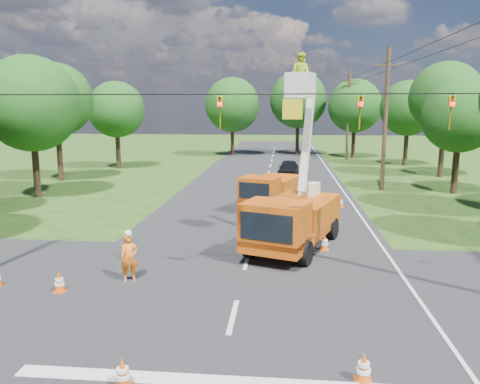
# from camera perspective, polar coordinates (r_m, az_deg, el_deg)

# --- Properties ---
(ground) EXTENTS (140.00, 140.00, 0.00)m
(ground) POSITION_cam_1_polar(r_m,az_deg,el_deg) (32.92, 2.93, -0.06)
(ground) COLOR #1F4615
(ground) RESTS_ON ground
(road_main) EXTENTS (12.00, 100.00, 0.06)m
(road_main) POSITION_cam_1_polar(r_m,az_deg,el_deg) (32.92, 2.93, -0.06)
(road_main) COLOR black
(road_main) RESTS_ON ground
(road_cross) EXTENTS (56.00, 10.00, 0.07)m
(road_cross) POSITION_cam_1_polar(r_m,az_deg,el_deg) (15.58, -0.05, -11.98)
(road_cross) COLOR black
(road_cross) RESTS_ON ground
(stop_bar) EXTENTS (9.00, 0.45, 0.02)m
(stop_bar) POSITION_cam_1_polar(r_m,az_deg,el_deg) (10.98, -2.83, -22.26)
(stop_bar) COLOR silver
(stop_bar) RESTS_ON ground
(edge_line) EXTENTS (0.12, 90.00, 0.02)m
(edge_line) POSITION_cam_1_polar(r_m,az_deg,el_deg) (33.16, 12.64, -0.22)
(edge_line) COLOR silver
(edge_line) RESTS_ON ground
(bucket_truck) EXTENTS (4.39, 6.82, 8.09)m
(bucket_truck) POSITION_cam_1_polar(r_m,az_deg,el_deg) (19.62, 6.55, -2.17)
(bucket_truck) COLOR #C1540D
(bucket_truck) RESTS_ON ground
(second_truck) EXTENTS (3.74, 5.94, 2.09)m
(second_truck) POSITION_cam_1_polar(r_m,az_deg,el_deg) (27.75, 3.74, 0.27)
(second_truck) COLOR #C1540D
(second_truck) RESTS_ON ground
(ground_worker) EXTENTS (0.72, 0.60, 1.69)m
(ground_worker) POSITION_cam_1_polar(r_m,az_deg,el_deg) (16.54, -13.35, -7.83)
(ground_worker) COLOR orange
(ground_worker) RESTS_ON ground
(distant_car) EXTENTS (2.01, 4.22, 1.39)m
(distant_car) POSITION_cam_1_polar(r_m,az_deg,el_deg) (40.81, 5.92, 2.90)
(distant_car) COLOR black
(distant_car) RESTS_ON ground
(traffic_cone_0) EXTENTS (0.38, 0.38, 0.71)m
(traffic_cone_0) POSITION_cam_1_polar(r_m,az_deg,el_deg) (10.90, -14.12, -20.64)
(traffic_cone_0) COLOR #DA4F0B
(traffic_cone_0) RESTS_ON ground
(traffic_cone_1) EXTENTS (0.38, 0.38, 0.71)m
(traffic_cone_1) POSITION_cam_1_polar(r_m,az_deg,el_deg) (11.13, 14.84, -19.98)
(traffic_cone_1) COLOR #DA4F0B
(traffic_cone_1) RESTS_ON ground
(traffic_cone_2) EXTENTS (0.38, 0.38, 0.71)m
(traffic_cone_2) POSITION_cam_1_polar(r_m,az_deg,el_deg) (20.43, 8.56, -5.58)
(traffic_cone_2) COLOR #DA4F0B
(traffic_cone_2) RESTS_ON ground
(traffic_cone_3) EXTENTS (0.38, 0.38, 0.71)m
(traffic_cone_3) POSITION_cam_1_polar(r_m,az_deg,el_deg) (23.40, 6.24, -3.49)
(traffic_cone_3) COLOR #DA4F0B
(traffic_cone_3) RESTS_ON ground
(traffic_cone_4) EXTENTS (0.38, 0.38, 0.71)m
(traffic_cone_4) POSITION_cam_1_polar(r_m,az_deg,el_deg) (16.42, -21.16, -10.19)
(traffic_cone_4) COLOR #DA4F0B
(traffic_cone_4) RESTS_ON ground
(traffic_cone_7) EXTENTS (0.38, 0.38, 0.71)m
(traffic_cone_7) POSITION_cam_1_polar(r_m,az_deg,el_deg) (28.49, 12.16, -1.17)
(traffic_cone_7) COLOR #DA4F0B
(traffic_cone_7) RESTS_ON ground
(traffic_cone_8) EXTENTS (0.38, 0.38, 0.71)m
(traffic_cone_8) POSITION_cam_1_polar(r_m,az_deg,el_deg) (19.89, 10.27, -6.08)
(traffic_cone_8) COLOR #DA4F0B
(traffic_cone_8) RESTS_ON ground
(pole_right_mid) EXTENTS (1.80, 0.30, 10.00)m
(pole_right_mid) POSITION_cam_1_polar(r_m,az_deg,el_deg) (35.10, 17.32, 8.53)
(pole_right_mid) COLOR #4C3823
(pole_right_mid) RESTS_ON ground
(pole_right_far) EXTENTS (1.80, 0.30, 10.00)m
(pole_right_far) POSITION_cam_1_polar(r_m,az_deg,el_deg) (54.83, 13.04, 9.19)
(pole_right_far) COLOR #4C3823
(pole_right_far) RESTS_ON ground
(signal_span) EXTENTS (18.00, 0.29, 1.07)m
(signal_span) POSITION_cam_1_polar(r_m,az_deg,el_deg) (14.38, 8.95, 10.05)
(signal_span) COLOR black
(signal_span) RESTS_ON ground
(tree_left_d) EXTENTS (6.20, 6.20, 9.24)m
(tree_left_d) POSITION_cam_1_polar(r_m,az_deg,el_deg) (33.61, -24.12, 9.78)
(tree_left_d) COLOR #382616
(tree_left_d) RESTS_ON ground
(tree_left_e) EXTENTS (5.80, 5.80, 9.41)m
(tree_left_e) POSITION_cam_1_polar(r_m,az_deg,el_deg) (40.65, -21.52, 10.41)
(tree_left_e) COLOR #382616
(tree_left_e) RESTS_ON ground
(tree_left_f) EXTENTS (5.40, 5.40, 8.40)m
(tree_left_f) POSITION_cam_1_polar(r_m,az_deg,el_deg) (47.21, -14.85, 9.69)
(tree_left_f) COLOR #382616
(tree_left_f) RESTS_ON ground
(tree_right_c) EXTENTS (5.00, 5.00, 7.83)m
(tree_right_c) POSITION_cam_1_polar(r_m,az_deg,el_deg) (35.40, 25.21, 8.36)
(tree_right_c) COLOR #382616
(tree_right_c) RESTS_ON ground
(tree_right_d) EXTENTS (6.00, 6.00, 9.70)m
(tree_right_d) POSITION_cam_1_polar(r_m,az_deg,el_deg) (43.49, 23.80, 10.45)
(tree_right_d) COLOR #382616
(tree_right_d) RESTS_ON ground
(tree_right_e) EXTENTS (5.60, 5.60, 8.63)m
(tree_right_e) POSITION_cam_1_polar(r_m,az_deg,el_deg) (50.90, 19.82, 9.58)
(tree_right_e) COLOR #382616
(tree_right_e) RESTS_ON ground
(tree_far_a) EXTENTS (6.60, 6.60, 9.50)m
(tree_far_a) POSITION_cam_1_polar(r_m,az_deg,el_deg) (57.71, -0.95, 10.57)
(tree_far_a) COLOR #382616
(tree_far_a) RESTS_ON ground
(tree_far_b) EXTENTS (7.00, 7.00, 10.32)m
(tree_far_b) POSITION_cam_1_polar(r_m,az_deg,el_deg) (59.39, 7.10, 11.08)
(tree_far_b) COLOR #382616
(tree_far_b) RESTS_ON ground
(tree_far_c) EXTENTS (6.20, 6.20, 9.18)m
(tree_far_c) POSITION_cam_1_polar(r_m,az_deg,el_deg) (56.94, 13.83, 10.16)
(tree_far_c) COLOR #382616
(tree_far_c) RESTS_ON ground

